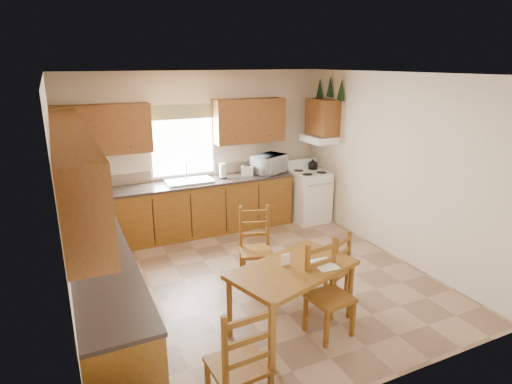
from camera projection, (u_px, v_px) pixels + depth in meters
name	position (u px, v px, depth m)	size (l,w,h in m)	color
floor	(255.00, 280.00, 5.78)	(4.50, 4.50, 0.00)	#94755D
ceiling	(255.00, 74.00, 4.99)	(4.50, 4.50, 0.00)	olive
wall_left	(61.00, 210.00, 4.47)	(4.50, 4.50, 0.00)	beige
wall_right	(393.00, 167.00, 6.31)	(4.50, 4.50, 0.00)	beige
wall_back	(200.00, 152.00, 7.33)	(4.50, 4.50, 0.00)	beige
wall_front	(374.00, 254.00, 3.44)	(4.50, 4.50, 0.00)	beige
lower_cab_back	(186.00, 210.00, 7.19)	(3.75, 0.60, 0.88)	brown
lower_cab_left	(102.00, 288.00, 4.73)	(0.60, 3.60, 0.88)	brown
counter_back	(185.00, 184.00, 7.05)	(3.75, 0.63, 0.04)	#392F2B
counter_left	(97.00, 250.00, 4.59)	(0.63, 3.60, 0.04)	#392F2B
backsplash	(180.00, 174.00, 7.27)	(3.75, 0.01, 0.18)	gray
upper_cab_back_left	(103.00, 130.00, 6.41)	(1.41, 0.33, 0.75)	brown
upper_cab_back_right	(249.00, 121.00, 7.39)	(1.25, 0.33, 0.75)	brown
upper_cab_left	(73.00, 164.00, 4.26)	(0.33, 3.60, 0.75)	brown
upper_cab_stove	(322.00, 117.00, 7.50)	(0.33, 0.62, 0.62)	brown
range_hood	(319.00, 139.00, 7.59)	(0.44, 0.62, 0.12)	white
window_frame	(183.00, 142.00, 7.13)	(1.13, 0.02, 1.18)	white
window_pane	(183.00, 142.00, 7.12)	(1.05, 0.01, 1.10)	white
window_valance	(181.00, 112.00, 6.95)	(1.19, 0.01, 0.24)	#425B2B
sink_basin	(189.00, 181.00, 7.07)	(0.75, 0.45, 0.04)	silver
pine_decal_a	(341.00, 90.00, 7.14)	(0.22, 0.22, 0.36)	black
pine_decal_b	(330.00, 87.00, 7.40)	(0.22, 0.22, 0.36)	black
pine_decal_c	(320.00, 88.00, 7.69)	(0.22, 0.22, 0.36)	black
stove	(309.00, 197.00, 7.86)	(0.61, 0.63, 0.91)	white
coffeemaker	(81.00, 183.00, 6.36)	(0.22, 0.27, 0.38)	white
paper_towel	(223.00, 171.00, 7.28)	(0.11, 0.11, 0.26)	white
toaster	(247.00, 171.00, 7.48)	(0.20, 0.13, 0.17)	white
microwave	(269.00, 164.00, 7.62)	(0.55, 0.39, 0.33)	white
dining_table	(292.00, 297.00, 4.68)	(1.36, 0.77, 0.73)	brown
chair_near_left	(238.00, 357.00, 3.46)	(0.46, 0.44, 1.09)	brown
chair_near_right	(331.00, 266.00, 5.22)	(0.37, 0.35, 0.88)	brown
chair_far_left	(330.00, 292.00, 4.51)	(0.43, 0.41, 1.01)	brown
chair_far_right	(256.00, 247.00, 5.62)	(0.42, 0.40, 1.01)	brown
table_paper	(325.00, 264.00, 4.64)	(0.23, 0.31, 0.00)	white
table_card	(285.00, 260.00, 4.61)	(0.10, 0.02, 0.13)	white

